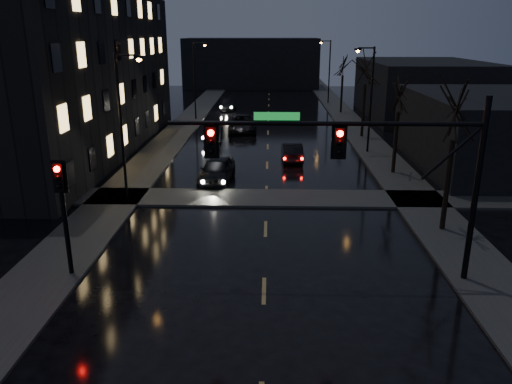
# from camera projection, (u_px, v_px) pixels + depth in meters

# --- Properties ---
(sidewalk_left) EXTENTS (3.00, 140.00, 0.12)m
(sidewalk_left) POSITION_uv_depth(u_px,v_px,m) (172.00, 138.00, 44.16)
(sidewalk_left) COLOR #2D2D2B
(sidewalk_left) RESTS_ON ground
(sidewalk_right) EXTENTS (3.00, 140.00, 0.12)m
(sidewalk_right) POSITION_uv_depth(u_px,v_px,m) (365.00, 139.00, 43.71)
(sidewalk_right) COLOR #2D2D2B
(sidewalk_right) RESTS_ON ground
(sidewalk_cross) EXTENTS (40.00, 3.00, 0.12)m
(sidewalk_cross) POSITION_uv_depth(u_px,v_px,m) (266.00, 198.00, 28.24)
(sidewalk_cross) COLOR #2D2D2B
(sidewalk_cross) RESTS_ON ground
(apartment_block) EXTENTS (12.00, 30.00, 12.00)m
(apartment_block) POSITION_uv_depth(u_px,v_px,m) (51.00, 74.00, 37.79)
(apartment_block) COLOR black
(apartment_block) RESTS_ON ground
(commercial_right_near) EXTENTS (10.00, 14.00, 5.00)m
(commercial_right_near) POSITION_uv_depth(u_px,v_px,m) (493.00, 132.00, 34.21)
(commercial_right_near) COLOR black
(commercial_right_near) RESTS_ON ground
(commercial_right_far) EXTENTS (12.00, 18.00, 6.00)m
(commercial_right_far) POSITION_uv_depth(u_px,v_px,m) (423.00, 89.00, 54.95)
(commercial_right_far) COLOR black
(commercial_right_far) RESTS_ON ground
(far_block) EXTENTS (22.00, 10.00, 8.00)m
(far_block) POSITION_uv_depth(u_px,v_px,m) (252.00, 63.00, 83.71)
(far_block) COLOR black
(far_block) RESTS_ON ground
(signal_mast) EXTENTS (11.11, 0.41, 7.00)m
(signal_mast) POSITION_uv_depth(u_px,v_px,m) (374.00, 156.00, 17.62)
(signal_mast) COLOR black
(signal_mast) RESTS_ON ground
(signal_pole_left) EXTENTS (0.35, 0.41, 4.53)m
(signal_pole_left) POSITION_uv_depth(u_px,v_px,m) (63.00, 202.00, 18.49)
(signal_pole_left) COLOR black
(signal_pole_left) RESTS_ON ground
(tree_near) EXTENTS (3.52, 3.52, 8.08)m
(tree_near) POSITION_uv_depth(u_px,v_px,m) (458.00, 99.00, 21.85)
(tree_near) COLOR black
(tree_near) RESTS_ON ground
(tree_mid_a) EXTENTS (3.30, 3.30, 7.58)m
(tree_mid_a) POSITION_uv_depth(u_px,v_px,m) (400.00, 85.00, 31.48)
(tree_mid_a) COLOR black
(tree_mid_a) RESTS_ON ground
(tree_mid_b) EXTENTS (3.74, 3.74, 8.59)m
(tree_mid_b) POSITION_uv_depth(u_px,v_px,m) (367.00, 61.00, 42.65)
(tree_mid_b) COLOR black
(tree_mid_b) RESTS_ON ground
(tree_far) EXTENTS (3.43, 3.43, 7.88)m
(tree_far) POSITION_uv_depth(u_px,v_px,m) (343.00, 59.00, 56.14)
(tree_far) COLOR black
(tree_far) RESTS_ON ground
(streetlight_l_near) EXTENTS (1.53, 0.28, 8.00)m
(streetlight_l_near) POSITION_uv_depth(u_px,v_px,m) (124.00, 116.00, 26.52)
(streetlight_l_near) COLOR black
(streetlight_l_near) RESTS_ON ground
(streetlight_l_far) EXTENTS (1.53, 0.28, 8.00)m
(streetlight_l_far) POSITION_uv_depth(u_px,v_px,m) (196.00, 74.00, 52.20)
(streetlight_l_far) COLOR black
(streetlight_l_far) RESTS_ON ground
(streetlight_r_mid) EXTENTS (1.53, 0.28, 8.00)m
(streetlight_r_mid) POSITION_uv_depth(u_px,v_px,m) (369.00, 91.00, 37.53)
(streetlight_r_mid) COLOR black
(streetlight_r_mid) RESTS_ON ground
(streetlight_r_far) EXTENTS (1.53, 0.28, 8.00)m
(streetlight_r_far) POSITION_uv_depth(u_px,v_px,m) (328.00, 66.00, 64.17)
(streetlight_r_far) COLOR black
(streetlight_r_far) RESTS_ON ground
(oncoming_car_a) EXTENTS (2.31, 4.76, 1.57)m
(oncoming_car_a) POSITION_uv_depth(u_px,v_px,m) (217.00, 170.00, 31.24)
(oncoming_car_a) COLOR black
(oncoming_car_a) RESTS_ON ground
(oncoming_car_b) EXTENTS (1.75, 4.36, 1.41)m
(oncoming_car_b) POSITION_uv_depth(u_px,v_px,m) (213.00, 132.00, 43.37)
(oncoming_car_b) COLOR black
(oncoming_car_b) RESTS_ON ground
(oncoming_car_c) EXTENTS (2.99, 5.79, 1.56)m
(oncoming_car_c) POSITION_uv_depth(u_px,v_px,m) (242.00, 123.00, 47.19)
(oncoming_car_c) COLOR black
(oncoming_car_c) RESTS_ON ground
(oncoming_car_d) EXTENTS (2.44, 4.81, 1.34)m
(oncoming_car_d) POSITION_uv_depth(u_px,v_px,m) (228.00, 104.00, 60.07)
(oncoming_car_d) COLOR black
(oncoming_car_d) RESTS_ON ground
(lead_car) EXTENTS (1.52, 4.09, 1.34)m
(lead_car) POSITION_uv_depth(u_px,v_px,m) (292.00, 152.00, 36.44)
(lead_car) COLOR black
(lead_car) RESTS_ON ground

